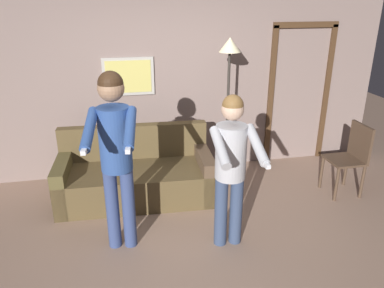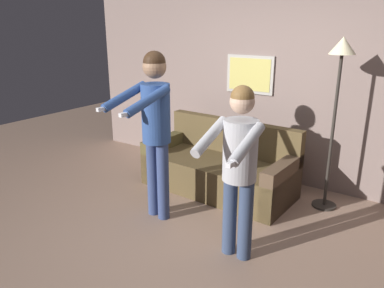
% 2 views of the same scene
% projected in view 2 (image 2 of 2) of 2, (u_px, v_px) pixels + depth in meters
% --- Properties ---
extents(ground_plane, '(12.00, 12.00, 0.00)m').
position_uv_depth(ground_plane, '(198.00, 245.00, 3.66)').
color(ground_plane, '#9F7E68').
extents(back_wall_assembly, '(6.40, 0.10, 2.60)m').
position_uv_depth(back_wall_assembly, '(286.00, 86.00, 4.84)').
color(back_wall_assembly, gray).
rests_on(back_wall_assembly, ground_plane).
extents(couch, '(1.94, 0.93, 0.87)m').
position_uv_depth(couch, '(220.00, 169.00, 4.81)').
color(couch, brown).
rests_on(couch, ground_plane).
extents(torchiere_lamp, '(0.28, 0.28, 1.94)m').
position_uv_depth(torchiere_lamp, '(339.00, 75.00, 3.97)').
color(torchiere_lamp, '#332D28').
rests_on(torchiere_lamp, ground_plane).
extents(person_standing_left, '(0.49, 0.76, 1.81)m').
position_uv_depth(person_standing_left, '(155.00, 120.00, 3.87)').
color(person_standing_left, '#354576').
rests_on(person_standing_left, ground_plane).
extents(person_standing_right, '(0.43, 0.67, 1.59)m').
position_uv_depth(person_standing_right, '(239.00, 160.00, 3.21)').
color(person_standing_right, '#354564').
rests_on(person_standing_right, ground_plane).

